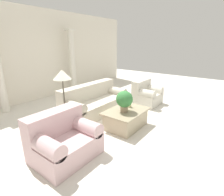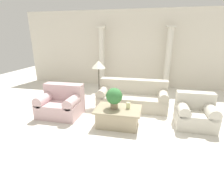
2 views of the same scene
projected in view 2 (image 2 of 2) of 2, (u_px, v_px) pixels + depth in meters
The scene contains 11 objects.
ground_plane at pixel (122, 116), 4.94m from camera, with size 16.00×16.00×0.00m, color silver.
wall_back at pixel (135, 50), 7.53m from camera, with size 10.00×0.06×3.20m.
sofa_long at pixel (132, 97), 5.50m from camera, with size 2.12×0.89×0.86m.
loveseat at pixel (61, 103), 4.96m from camera, with size 1.13×0.89×0.86m.
coffee_table at pixel (118, 116), 4.40m from camera, with size 1.12×0.80×0.45m.
potted_plant at pixel (114, 97), 4.24m from camera, with size 0.40×0.40×0.52m.
pillar_candle at pixel (128, 106), 4.30m from camera, with size 0.10×0.10×0.16m.
floor_lamp at pixel (99, 67), 5.40m from camera, with size 0.43×0.43×1.44m.
column_left at pixel (102, 57), 7.56m from camera, with size 0.33×0.33×2.53m.
column_right at pixel (168, 59), 7.00m from camera, with size 0.33×0.33×2.53m.
armchair at pixel (195, 113), 4.33m from camera, with size 0.91×0.77×0.82m.
Camera 2 is at (0.69, -4.44, 2.13)m, focal length 28.00 mm.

